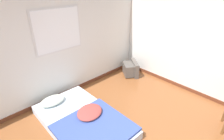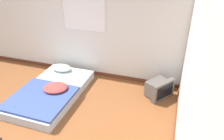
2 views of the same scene
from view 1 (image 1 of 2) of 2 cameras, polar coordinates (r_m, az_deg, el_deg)
name	(u,v)px [view 1 (image 1 of 2)]	position (r m, az deg, el deg)	size (l,w,h in m)	color
wall_back	(37,50)	(3.90, -23.17, 5.99)	(8.11, 0.08, 2.60)	silver
wall_right	(216,47)	(4.41, 30.91, 6.54)	(0.08, 7.26, 2.60)	silver
mattress_bed	(83,121)	(3.59, -9.52, -16.03)	(1.22, 2.07, 0.33)	silver
crt_tv	(131,69)	(5.25, 6.19, 0.43)	(0.62, 0.66, 0.43)	#56514C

